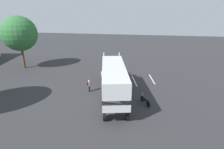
% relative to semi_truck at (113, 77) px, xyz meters
% --- Properties ---
extents(ground_plane, '(120.00, 120.00, 0.00)m').
position_rel_semi_truck_xyz_m(ground_plane, '(5.87, 1.28, -2.52)').
color(ground_plane, '#2D2D30').
extents(lane_stripe_near, '(4.30, 1.24, 0.01)m').
position_rel_semi_truck_xyz_m(lane_stripe_near, '(5.78, -2.22, -2.52)').
color(lane_stripe_near, silver).
rests_on(lane_stripe_near, ground_plane).
extents(lane_stripe_mid, '(4.35, 0.97, 0.01)m').
position_rel_semi_truck_xyz_m(lane_stripe_mid, '(7.08, -4.87, -2.52)').
color(lane_stripe_mid, silver).
rests_on(lane_stripe_mid, ground_plane).
extents(semi_truck, '(14.34, 5.79, 4.50)m').
position_rel_semi_truck_xyz_m(semi_truck, '(0.00, 0.00, 0.00)').
color(semi_truck, '#B21919').
rests_on(semi_truck, ground_plane).
extents(person_bystander, '(0.43, 0.48, 1.63)m').
position_rel_semi_truck_xyz_m(person_bystander, '(0.65, 3.34, -1.63)').
color(person_bystander, black).
rests_on(person_bystander, ground_plane).
extents(motorcycle, '(1.89, 1.12, 1.12)m').
position_rel_semi_truck_xyz_m(motorcycle, '(-1.43, -3.98, -2.04)').
color(motorcycle, black).
rests_on(motorcycle, ground_plane).
extents(tree_left, '(6.17, 6.17, 9.46)m').
position_rel_semi_truck_xyz_m(tree_left, '(8.65, 18.58, 3.83)').
color(tree_left, brown).
rests_on(tree_left, ground_plane).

